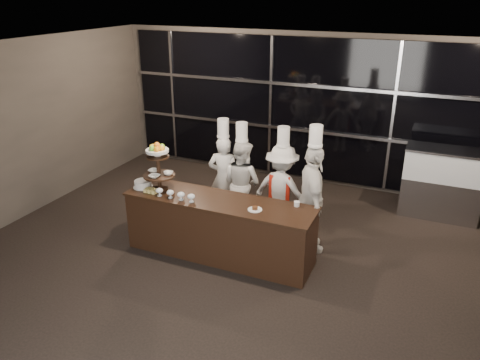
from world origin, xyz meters
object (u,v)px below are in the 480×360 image
at_px(chef_a, 224,176).
at_px(layer_cake, 143,184).
at_px(display_case, 442,180).
at_px(buffet_counter, 220,228).
at_px(chef_d, 312,198).
at_px(display_stand, 158,163).
at_px(chef_b, 242,182).
at_px(chef_c, 282,189).

bearing_deg(chef_a, layer_cake, -123.38).
bearing_deg(display_case, layer_cake, -146.60).
distance_m(buffet_counter, layer_cake, 1.37).
relative_size(display_case, chef_d, 0.66).
bearing_deg(chef_a, display_stand, -114.48).
height_order(layer_cake, chef_d, chef_d).
relative_size(display_case, chef_a, 0.74).
bearing_deg(chef_d, chef_b, 163.13).
height_order(display_case, chef_d, chef_d).
xyz_separation_m(chef_a, chef_c, (1.06, -0.06, -0.02)).
height_order(display_case, chef_b, chef_b).
height_order(layer_cake, display_case, display_case).
height_order(display_case, chef_a, chef_a).
xyz_separation_m(chef_a, chef_b, (0.35, -0.05, -0.02)).
height_order(buffet_counter, chef_b, chef_b).
distance_m(display_stand, layer_cake, 0.46).
distance_m(display_case, chef_a, 3.77).
height_order(buffet_counter, chef_c, chef_c).
distance_m(layer_cake, chef_a, 1.46).
distance_m(chef_a, chef_d, 1.72).
bearing_deg(chef_b, buffet_counter, -83.68).
relative_size(layer_cake, chef_a, 0.17).
xyz_separation_m(buffet_counter, chef_a, (-0.47, 1.16, 0.31)).
xyz_separation_m(display_stand, chef_a, (0.53, 1.16, -0.56)).
distance_m(buffet_counter, chef_b, 1.15).
distance_m(chef_a, chef_c, 1.06).
relative_size(buffet_counter, chef_d, 1.43).
bearing_deg(chef_a, buffet_counter, -67.75).
relative_size(display_stand, layer_cake, 2.48).
relative_size(chef_a, chef_c, 1.00).
distance_m(display_stand, chef_d, 2.35).
relative_size(buffet_counter, display_stand, 3.81).
bearing_deg(layer_cake, buffet_counter, 2.26).
relative_size(layer_cake, chef_b, 0.17).
bearing_deg(chef_b, display_case, 27.82).
bearing_deg(display_case, chef_d, -131.23).
bearing_deg(chef_b, layer_cake, -134.63).
bearing_deg(buffet_counter, chef_d, 31.12).
bearing_deg(display_case, display_stand, -145.34).
xyz_separation_m(buffet_counter, layer_cake, (-1.27, -0.05, 0.51)).
bearing_deg(chef_d, buffet_counter, -148.88).
distance_m(chef_b, chef_c, 0.71).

